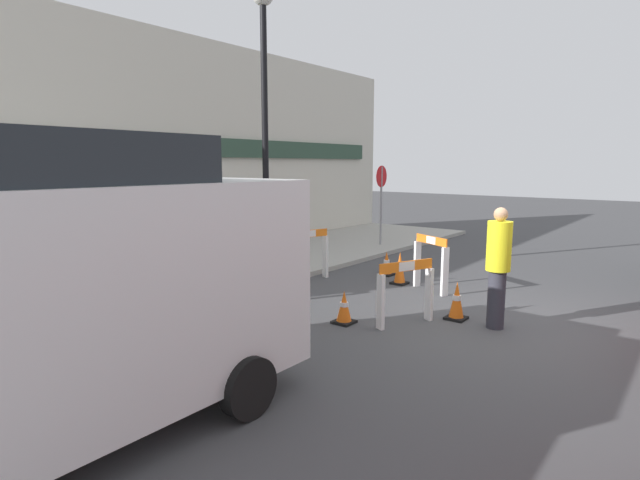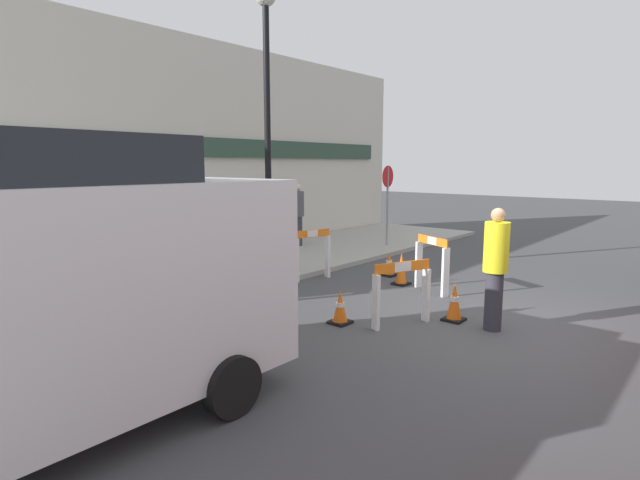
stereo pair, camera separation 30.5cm
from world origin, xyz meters
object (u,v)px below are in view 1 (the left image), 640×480
Objects in this scene: streetlamp_post at (264,93)px; stop_sign at (381,192)px; person_worker at (498,264)px; work_van at (17,286)px; person_pedestrian at (292,213)px.

stop_sign is at bearing 0.18° from streetlamp_post.
person_worker is 5.92m from work_van.
stop_sign is 10.97m from work_van.
streetlamp_post reaches higher than person_worker.
stop_sign is at bearing -45.50° from person_worker.
person_worker is (-0.36, -4.99, -2.84)m from streetlamp_post.
work_van is at bearing -153.00° from streetlamp_post.
person_pedestrian is (2.88, 1.85, -2.76)m from streetlamp_post.
person_pedestrian is at bearing 28.94° from work_van.
stop_sign is at bearing 16.06° from work_van.
work_van is (-8.80, -4.87, 0.38)m from person_pedestrian.
stop_sign reaches higher than person_pedestrian.
streetlamp_post reaches higher than person_pedestrian.
person_pedestrian is at bearing -25.99° from person_worker.
streetlamp_post is at bearing 50.55° from person_pedestrian.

